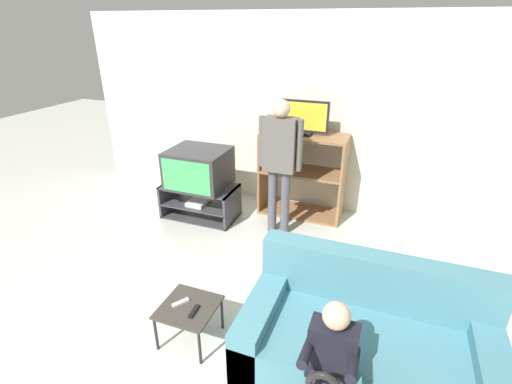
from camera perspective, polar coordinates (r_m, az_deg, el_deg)
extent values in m
cube|color=silver|center=(5.19, 5.97, 11.69)|extent=(6.40, 0.06, 2.60)
cube|color=#38383D|center=(5.23, -8.40, -3.53)|extent=(1.00, 0.54, 0.02)
cube|color=#38383D|center=(5.14, -8.54, -1.60)|extent=(0.97, 0.54, 0.02)
cube|color=#38383D|center=(5.04, -8.71, 0.87)|extent=(1.00, 0.54, 0.02)
cube|color=#38383D|center=(5.36, -13.08, -0.54)|extent=(0.03, 0.54, 0.46)
cube|color=#38383D|center=(4.93, -3.62, -2.26)|extent=(0.03, 0.54, 0.46)
cube|color=white|center=(5.07, -8.92, -1.57)|extent=(0.24, 0.28, 0.05)
cube|color=#2D2D33|center=(4.94, -8.79, 3.67)|extent=(0.75, 0.66, 0.50)
cube|color=#3FA559|center=(4.68, -10.76, 2.27)|extent=(0.67, 0.01, 0.42)
cube|color=#8E6642|center=(5.20, 1.30, 3.41)|extent=(0.03, 0.51, 1.14)
cube|color=#8E6642|center=(4.97, 13.24, 1.69)|extent=(0.03, 0.51, 1.14)
cube|color=#8E6642|center=(5.29, 6.82, -2.99)|extent=(1.06, 0.51, 0.03)
cube|color=#8E6642|center=(5.03, 7.17, 3.18)|extent=(1.06, 0.51, 0.03)
cube|color=#8E6642|center=(4.87, 7.48, 8.63)|extent=(1.06, 0.51, 0.03)
cube|color=#9E7A4C|center=(4.96, 4.83, 4.54)|extent=(0.18, 0.04, 0.22)
cube|color=black|center=(4.85, 7.35, 9.02)|extent=(0.22, 0.20, 0.04)
cube|color=black|center=(4.80, 7.49, 11.51)|extent=(0.62, 0.04, 0.39)
cube|color=yellow|center=(4.78, 7.43, 11.46)|extent=(0.57, 0.01, 0.34)
cube|color=#38332D|center=(3.22, -10.34, -17.02)|extent=(0.45, 0.45, 0.02)
cylinder|color=black|center=(3.31, -15.13, -20.32)|extent=(0.02, 0.02, 0.33)
cylinder|color=black|center=(3.14, -8.66, -22.62)|extent=(0.02, 0.02, 0.33)
cylinder|color=black|center=(3.54, -11.34, -16.26)|extent=(0.02, 0.02, 0.33)
cylinder|color=black|center=(3.39, -5.25, -18.09)|extent=(0.02, 0.02, 0.33)
cube|color=black|center=(3.15, -9.51, -17.63)|extent=(0.04, 0.15, 0.02)
cube|color=silver|center=(3.24, -11.52, -16.32)|extent=(0.11, 0.14, 0.02)
cube|color=teal|center=(3.14, 16.15, -22.85)|extent=(1.81, 0.96, 0.39)
cube|color=teal|center=(3.15, 17.79, -12.69)|extent=(1.81, 0.20, 0.44)
cube|color=teal|center=(3.18, 1.12, -19.16)|extent=(0.22, 0.96, 0.51)
cube|color=teal|center=(3.20, 31.82, -23.58)|extent=(0.22, 0.96, 0.51)
cylinder|color=#4C4C56|center=(4.63, 2.53, -1.40)|extent=(0.11, 0.11, 0.85)
cylinder|color=#4C4C56|center=(4.59, 4.49, -1.72)|extent=(0.11, 0.11, 0.85)
cube|color=#5B5651|center=(4.33, 3.76, 7.26)|extent=(0.38, 0.20, 0.64)
cylinder|color=#5B5651|center=(4.39, 0.90, 7.79)|extent=(0.08, 0.08, 0.60)
cylinder|color=#5B5651|center=(4.27, 6.71, 7.10)|extent=(0.08, 0.08, 0.60)
sphere|color=beige|center=(4.22, 3.92, 12.70)|extent=(0.20, 0.20, 0.20)
cylinder|color=#2D2D38|center=(2.59, 8.85, -27.15)|extent=(0.09, 0.30, 0.09)
cube|color=black|center=(2.57, 11.66, -22.79)|extent=(0.30, 0.17, 0.40)
cylinder|color=black|center=(2.43, 7.87, -23.01)|extent=(0.06, 0.31, 0.14)
cylinder|color=black|center=(2.42, 14.70, -24.22)|extent=(0.06, 0.31, 0.14)
sphere|color=#DBAD89|center=(2.36, 12.28, -18.10)|extent=(0.17, 0.17, 0.17)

